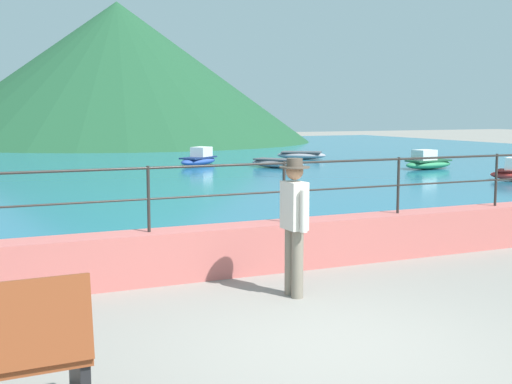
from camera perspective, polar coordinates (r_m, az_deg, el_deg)
ground_plane at (r=6.96m, az=6.78°, el=-12.75°), size 120.00×120.00×0.00m
promenade_wall at (r=9.65m, az=-3.10°, el=-4.99°), size 20.00×0.56×0.70m
railing at (r=9.49m, az=-3.14°, el=0.81°), size 18.44×0.04×0.90m
lake_water at (r=31.71m, az=-18.15°, el=2.39°), size 64.00×44.32×0.06m
hill_main at (r=51.07m, az=-11.57°, el=9.86°), size 28.19×28.19×10.18m
person_walking at (r=8.44m, az=3.25°, el=-2.37°), size 0.38×0.57×1.75m
boat_2 at (r=27.21m, az=14.32°, el=2.45°), size 2.41×1.24×0.76m
boat_3 at (r=31.84m, az=3.86°, el=3.14°), size 2.38×2.10×0.36m
boat_4 at (r=28.25m, az=-4.84°, el=2.80°), size 2.35×2.16×0.76m
boat_7 at (r=26.98m, az=1.83°, el=2.48°), size 2.04×2.41×0.36m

